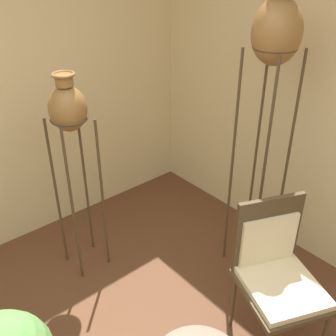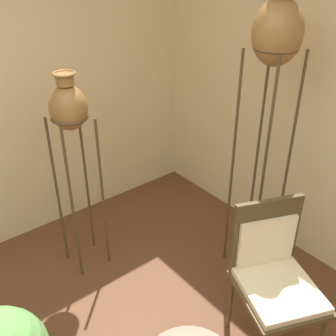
{
  "view_description": "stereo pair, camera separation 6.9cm",
  "coord_description": "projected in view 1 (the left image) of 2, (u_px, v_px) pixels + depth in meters",
  "views": [
    {
      "loc": [
        -0.39,
        -0.77,
        2.27
      ],
      "look_at": [
        1.22,
        1.1,
        0.87
      ],
      "focal_mm": 42.0,
      "sensor_mm": 36.0,
      "label": 1
    },
    {
      "loc": [
        -0.34,
        -0.82,
        2.27
      ],
      "look_at": [
        1.22,
        1.1,
        0.87
      ],
      "focal_mm": 42.0,
      "sensor_mm": 36.0,
      "label": 2
    }
  ],
  "objects": [
    {
      "name": "vase_stand_tall",
      "position": [
        276.0,
        41.0,
        2.41
      ],
      "size": [
        0.31,
        0.31,
        2.08
      ],
      "color": "#473823",
      "rests_on": "ground_plane"
    },
    {
      "name": "chair",
      "position": [
        276.0,
        269.0,
        2.37
      ],
      "size": [
        0.62,
        0.63,
        1.0
      ],
      "rotation": [
        0.0,
        0.0,
        -0.41
      ],
      "color": "#473823",
      "rests_on": "ground_plane"
    },
    {
      "name": "vase_stand_medium",
      "position": [
        69.0,
        116.0,
        2.62
      ],
      "size": [
        0.27,
        0.27,
        1.57
      ],
      "color": "#473823",
      "rests_on": "ground_plane"
    }
  ]
}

